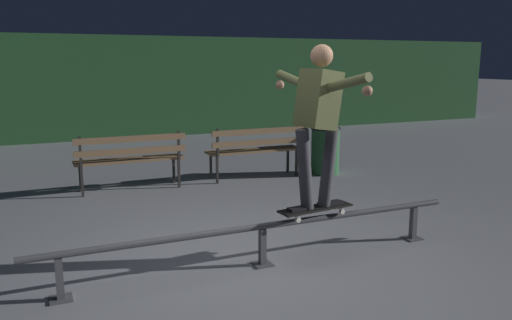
{
  "coord_description": "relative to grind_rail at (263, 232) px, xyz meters",
  "views": [
    {
      "loc": [
        -1.89,
        -4.2,
        1.89
      ],
      "look_at": [
        0.28,
        0.75,
        0.85
      ],
      "focal_mm": 35.72,
      "sensor_mm": 36.0,
      "label": 1
    }
  ],
  "objects": [
    {
      "name": "trash_can",
      "position": [
        2.65,
        3.24,
        0.09
      ],
      "size": [
        0.52,
        0.52,
        0.8
      ],
      "color": "#23562D",
      "rests_on": "ground"
    },
    {
      "name": "park_bench_left_center",
      "position": [
        1.41,
        3.36,
        0.22
      ],
      "size": [
        1.6,
        0.42,
        0.88
      ],
      "color": "#282623",
      "rests_on": "ground"
    },
    {
      "name": "park_bench_leftmost",
      "position": [
        -0.62,
        3.36,
        0.22
      ],
      "size": [
        1.6,
        0.42,
        0.88
      ],
      "color": "#282623",
      "rests_on": "ground"
    },
    {
      "name": "skateboarder",
      "position": [
        0.57,
        0.0,
        1.1
      ],
      "size": [
        0.63,
        1.4,
        1.56
      ],
      "color": "black",
      "rests_on": "skateboard"
    },
    {
      "name": "skateboard",
      "position": [
        0.57,
        -0.0,
        0.16
      ],
      "size": [
        0.8,
        0.29,
        0.09
      ],
      "color": "black",
      "rests_on": "grind_rail"
    },
    {
      "name": "ground_plane",
      "position": [
        0.0,
        0.05,
        -0.32
      ],
      "size": [
        90.0,
        90.0,
        0.0
      ],
      "primitive_type": "plane",
      "color": "slate"
    },
    {
      "name": "hedge_backdrop",
      "position": [
        0.0,
        9.35,
        0.95
      ],
      "size": [
        24.0,
        1.2,
        2.54
      ],
      "primitive_type": "cube",
      "color": "#234C28",
      "rests_on": "ground"
    },
    {
      "name": "grind_rail",
      "position": [
        0.0,
        0.0,
        0.0
      ],
      "size": [
        4.22,
        0.18,
        0.41
      ],
      "color": "#47474C",
      "rests_on": "ground"
    }
  ]
}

